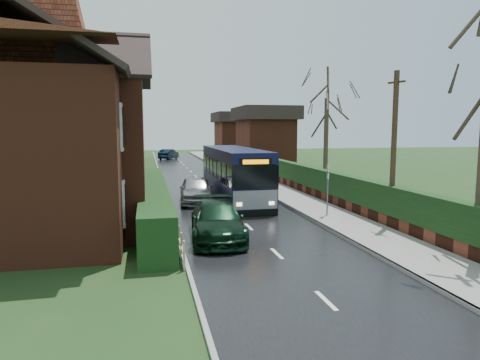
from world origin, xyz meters
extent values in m
plane|color=#283E1A|center=(0.00, 0.00, 0.00)|extent=(140.00, 140.00, 0.00)
cube|color=black|center=(0.00, 10.00, 0.01)|extent=(6.00, 100.00, 0.02)
cube|color=slate|center=(4.25, 10.00, 0.07)|extent=(2.50, 100.00, 0.14)
cube|color=gray|center=(3.05, 10.00, 0.07)|extent=(0.12, 100.00, 0.14)
cube|color=gray|center=(-3.05, 10.00, 0.05)|extent=(0.12, 100.00, 0.10)
cube|color=black|center=(-3.90, 5.00, 0.80)|extent=(1.20, 16.00, 1.60)
cube|color=maroon|center=(5.80, 10.00, 0.30)|extent=(0.30, 50.00, 0.60)
cube|color=black|center=(5.80, 10.00, 1.20)|extent=(0.60, 50.00, 1.20)
cube|color=maroon|center=(-9.00, 5.00, 3.00)|extent=(8.00, 14.00, 6.00)
cube|color=maroon|center=(-5.50, 2.00, 3.00)|extent=(2.50, 4.00, 6.00)
cube|color=brown|center=(-8.00, 9.00, 9.20)|extent=(0.90, 1.40, 2.20)
cube|color=silver|center=(-4.95, 0.00, 1.60)|extent=(0.08, 1.20, 1.60)
cube|color=black|center=(-4.92, 0.00, 1.60)|extent=(0.03, 0.95, 1.35)
cube|color=silver|center=(-4.95, 0.00, 4.20)|extent=(0.08, 1.20, 1.60)
cube|color=black|center=(-4.92, 0.00, 4.20)|extent=(0.03, 0.95, 1.35)
cube|color=silver|center=(-4.95, 4.00, 1.60)|extent=(0.08, 1.20, 1.60)
cube|color=black|center=(-4.92, 4.00, 1.60)|extent=(0.03, 0.95, 1.35)
cube|color=silver|center=(-4.95, 4.00, 4.20)|extent=(0.08, 1.20, 1.60)
cube|color=black|center=(-4.92, 4.00, 4.20)|extent=(0.03, 0.95, 1.35)
cube|color=silver|center=(-4.95, 8.00, 1.60)|extent=(0.08, 1.20, 1.60)
cube|color=black|center=(-4.92, 8.00, 1.60)|extent=(0.03, 0.95, 1.35)
cube|color=silver|center=(-4.95, 8.00, 4.20)|extent=(0.08, 1.20, 1.60)
cube|color=black|center=(-4.92, 8.00, 4.20)|extent=(0.03, 0.95, 1.35)
cube|color=silver|center=(-4.95, 10.50, 1.60)|extent=(0.08, 1.20, 1.60)
cube|color=black|center=(-4.92, 10.50, 1.60)|extent=(0.03, 0.95, 1.35)
cube|color=silver|center=(-4.95, 10.50, 4.20)|extent=(0.08, 1.20, 1.60)
cube|color=black|center=(-4.92, 10.50, 4.20)|extent=(0.03, 0.95, 1.35)
cube|color=black|center=(0.80, 9.01, 0.83)|extent=(2.29, 9.93, 1.03)
cube|color=black|center=(0.80, 9.01, 1.88)|extent=(2.31, 9.93, 1.08)
cube|color=black|center=(0.80, 9.01, 2.72)|extent=(2.29, 9.93, 0.60)
cube|color=black|center=(0.80, 9.01, 0.16)|extent=(2.29, 9.93, 0.32)
cube|color=gray|center=(0.82, 4.10, 0.81)|extent=(2.16, 0.13, 0.90)
cube|color=black|center=(0.82, 4.07, 1.89)|extent=(2.03, 0.09, 1.17)
cube|color=black|center=(0.82, 4.07, 2.62)|extent=(1.58, 0.09, 0.32)
cube|color=#FF8C00|center=(0.82, 4.03, 2.62)|extent=(1.24, 0.04, 0.20)
cube|color=black|center=(0.82, 4.09, 0.20)|extent=(2.21, 0.15, 0.27)
cube|color=#FFF2CC|center=(0.03, 4.03, 0.63)|extent=(0.25, 0.05, 0.16)
cube|color=#FFF2CC|center=(1.61, 4.04, 0.63)|extent=(0.25, 0.05, 0.16)
cylinder|color=black|center=(-0.21, 5.83, 0.43)|extent=(0.26, 0.87, 0.87)
cylinder|color=black|center=(1.83, 5.84, 0.43)|extent=(0.26, 0.87, 0.87)
cylinder|color=black|center=(-0.23, 12.18, 0.43)|extent=(0.26, 0.87, 0.87)
cylinder|color=black|center=(1.81, 12.19, 0.43)|extent=(0.26, 0.87, 0.87)
imported|color=#A0A1A5|center=(-1.50, 8.50, 0.75)|extent=(2.09, 4.52, 1.50)
imported|color=black|center=(-1.60, 0.47, 0.70)|extent=(2.39, 4.96, 1.39)
imported|color=black|center=(-1.23, 43.73, 0.70)|extent=(3.07, 4.50, 1.40)
cylinder|color=slate|center=(4.00, 3.03, 1.26)|extent=(0.07, 0.07, 2.53)
cube|color=white|center=(4.00, 3.03, 2.35)|extent=(0.15, 0.38, 0.29)
cube|color=white|center=(4.00, 3.03, 1.99)|extent=(0.13, 0.34, 0.25)
cylinder|color=#322216|center=(5.80, 0.62, 3.24)|extent=(0.22, 0.22, 6.49)
cube|color=#322216|center=(5.80, 0.62, 6.02)|extent=(0.34, 0.81, 0.07)
cylinder|color=#3A2C22|center=(9.00, 14.75, 3.20)|extent=(0.34, 0.34, 6.40)
camera|label=1|loc=(-4.15, -15.23, 4.15)|focal=32.00mm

